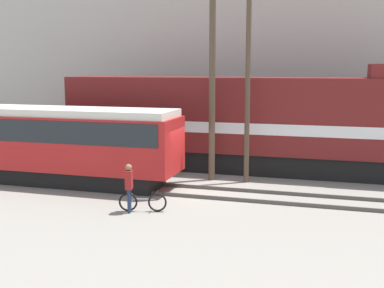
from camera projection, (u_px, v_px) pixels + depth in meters
ground_plane at (185, 189)px, 19.71m from camera, size 120.00×120.00×0.00m
track_near at (181, 190)px, 19.18m from camera, size 60.00×1.50×0.14m
track_far at (211, 167)px, 23.77m from camera, size 60.00×1.51×0.14m
building_backdrop at (241, 26)px, 29.74m from camera, size 46.43×6.00×14.96m
freight_locomotive at (245, 122)px, 22.94m from camera, size 17.23×3.04×5.07m
streetcar at (34, 139)px, 20.77m from camera, size 12.89×2.54×3.24m
bicycle at (143, 202)px, 16.56m from camera, size 1.63×0.57×0.71m
person at (129, 183)px, 16.33m from camera, size 0.30×0.40×1.69m
utility_pole_left at (212, 93)px, 20.70m from camera, size 0.27×0.27×7.71m
utility_pole_center at (248, 81)px, 20.19m from camera, size 0.21×0.21×8.68m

